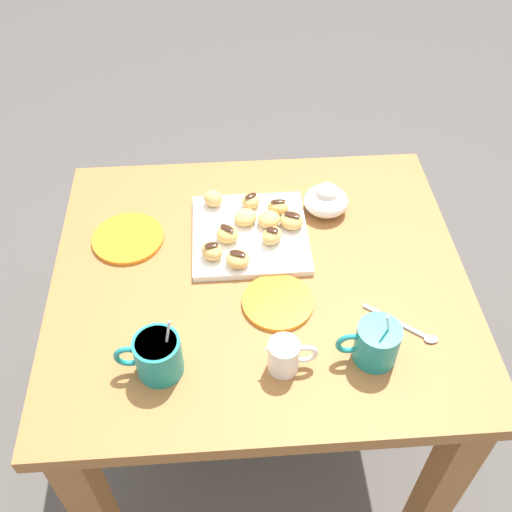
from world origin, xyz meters
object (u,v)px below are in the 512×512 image
object	(u,v)px
beignet_2	(272,236)
cream_pitcher_white	(285,355)
saucer_orange_left	(128,238)
beignet_7	(292,220)
beignet_8	(212,251)
beignet_9	(238,259)
beignet_4	(213,199)
beignet_0	(269,219)
beignet_6	(251,201)
pastry_plate_square	(250,234)
saucer_orange_right	(278,302)
coffee_mug_teal_right	(157,355)
coffee_mug_teal_left	(376,342)
beignet_1	(278,207)
ice_cream_bowl	(326,200)
dining_table	(259,313)
beignet_3	(245,217)
beignet_5	(227,234)

from	to	relation	value
beignet_2	cream_pitcher_white	bearing A→B (deg)	89.11
saucer_orange_left	beignet_2	world-z (taller)	beignet_2
beignet_7	beignet_8	world-z (taller)	beignet_8
beignet_2	beignet_9	distance (m)	0.10
cream_pitcher_white	beignet_4	size ratio (longest dim) A/B	2.35
beignet_0	beignet_8	bearing A→B (deg)	34.90
beignet_6	beignet_9	size ratio (longest dim) A/B	0.86
pastry_plate_square	saucer_orange_right	bearing A→B (deg)	102.56
saucer_orange_left	beignet_8	xyz separation A→B (m)	(-0.19, 0.08, 0.03)
saucer_orange_left	beignet_7	xyz separation A→B (m)	(-0.38, -0.00, 0.03)
coffee_mug_teal_right	cream_pitcher_white	xyz separation A→B (m)	(-0.24, 0.01, -0.01)
coffee_mug_teal_left	beignet_4	xyz separation A→B (m)	(0.30, -0.45, -0.01)
coffee_mug_teal_left	beignet_1	distance (m)	0.43
cream_pitcher_white	beignet_6	bearing A→B (deg)	-85.46
beignet_2	ice_cream_bowl	bearing A→B (deg)	-141.04
beignet_0	beignet_7	size ratio (longest dim) A/B	0.96
beignet_8	dining_table	bearing A→B (deg)	156.78
beignet_2	beignet_6	distance (m)	0.13
pastry_plate_square	beignet_8	world-z (taller)	beignet_8
ice_cream_bowl	beignet_7	bearing A→B (deg)	35.96
coffee_mug_teal_left	beignet_9	bearing A→B (deg)	-44.72
dining_table	beignet_0	size ratio (longest dim) A/B	17.15
saucer_orange_left	ice_cream_bowl	bearing A→B (deg)	-171.58
cream_pitcher_white	saucer_orange_left	bearing A→B (deg)	-48.48
ice_cream_bowl	beignet_4	distance (m)	0.27
beignet_4	ice_cream_bowl	bearing A→B (deg)	175.42
coffee_mug_teal_right	beignet_7	world-z (taller)	coffee_mug_teal_right
pastry_plate_square	beignet_2	size ratio (longest dim) A/B	4.98
saucer_orange_right	ice_cream_bowl	bearing A→B (deg)	-116.82
saucer_orange_right	beignet_4	size ratio (longest dim) A/B	3.36
saucer_orange_left	coffee_mug_teal_right	bearing A→B (deg)	103.83
saucer_orange_right	beignet_0	bearing A→B (deg)	-90.03
dining_table	beignet_3	distance (m)	0.23
coffee_mug_teal_left	beignet_0	world-z (taller)	coffee_mug_teal_left
beignet_1	coffee_mug_teal_right	bearing A→B (deg)	56.96
saucer_orange_right	beignet_7	bearing A→B (deg)	-103.63
cream_pitcher_white	beignet_0	world-z (taller)	cream_pitcher_white
beignet_2	beignet_5	size ratio (longest dim) A/B	1.03
coffee_mug_teal_right	cream_pitcher_white	size ratio (longest dim) A/B	1.29
ice_cream_bowl	beignet_8	size ratio (longest dim) A/B	2.05
beignet_8	beignet_9	xyz separation A→B (m)	(-0.06, 0.03, -0.00)
beignet_9	cream_pitcher_white	bearing A→B (deg)	106.24
beignet_1	beignet_8	bearing A→B (deg)	40.25
beignet_1	beignet_5	world-z (taller)	beignet_5
beignet_0	beignet_1	xyz separation A→B (m)	(-0.02, -0.04, 0.00)
dining_table	ice_cream_bowl	bearing A→B (deg)	-131.70
cream_pitcher_white	beignet_4	world-z (taller)	cream_pitcher_white
beignet_8	coffee_mug_teal_right	bearing A→B (deg)	68.72
coffee_mug_teal_left	ice_cream_bowl	bearing A→B (deg)	-86.05
beignet_1	dining_table	bearing A→B (deg)	72.32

